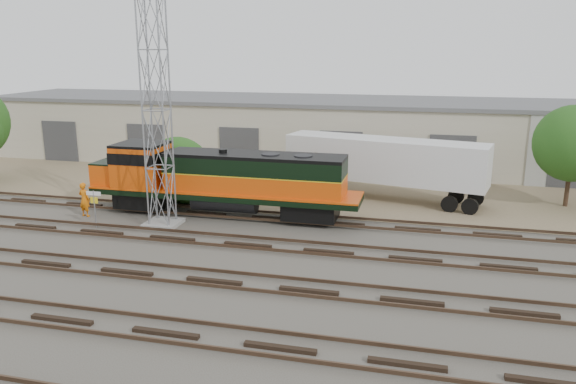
% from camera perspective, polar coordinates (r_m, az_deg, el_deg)
% --- Properties ---
extents(ground, '(140.00, 140.00, 0.00)m').
position_cam_1_polar(ground, '(26.28, -5.11, -6.59)').
color(ground, '#47423A').
rests_on(ground, ground).
extents(dirt_strip, '(80.00, 16.00, 0.02)m').
position_cam_1_polar(dirt_strip, '(40.12, 1.85, 0.91)').
color(dirt_strip, '#726047').
rests_on(dirt_strip, ground).
extents(tracks, '(80.00, 20.40, 0.28)m').
position_cam_1_polar(tracks, '(23.65, -7.50, -8.92)').
color(tracks, black).
rests_on(tracks, ground).
extents(warehouse, '(58.40, 10.40, 5.30)m').
position_cam_1_polar(warehouse, '(47.31, 3.98, 6.22)').
color(warehouse, '#BBB49C').
rests_on(warehouse, ground).
extents(locomotive, '(15.71, 2.76, 3.77)m').
position_cam_1_polar(locomotive, '(32.07, -7.00, 1.34)').
color(locomotive, black).
rests_on(locomotive, tracks).
extents(signal_tower, '(1.82, 1.82, 12.36)m').
position_cam_1_polar(signal_tower, '(30.23, -13.18, 7.65)').
color(signal_tower, gray).
rests_on(signal_tower, ground).
extents(sign_post, '(0.84, 0.07, 2.06)m').
position_cam_1_polar(sign_post, '(31.59, -19.09, -0.97)').
color(sign_post, gray).
rests_on(sign_post, ground).
extents(worker, '(0.81, 0.61, 1.99)m').
position_cam_1_polar(worker, '(34.10, -19.98, -0.72)').
color(worker, orange).
rests_on(worker, ground).
extents(semi_trailer, '(12.89, 5.23, 3.89)m').
position_cam_1_polar(semi_trailer, '(35.80, 10.22, 3.02)').
color(semi_trailer, silver).
rests_on(semi_trailer, ground).
extents(tree_mid, '(4.49, 4.27, 4.27)m').
position_cam_1_polar(tree_mid, '(35.89, -10.95, 1.91)').
color(tree_mid, '#382619').
rests_on(tree_mid, ground).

